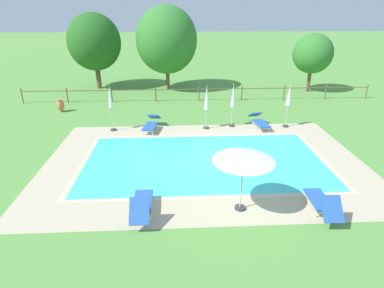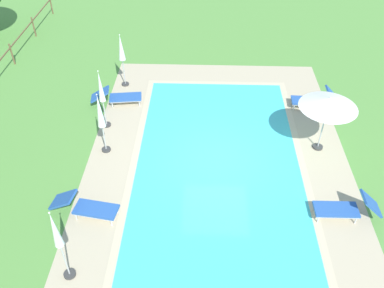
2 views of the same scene
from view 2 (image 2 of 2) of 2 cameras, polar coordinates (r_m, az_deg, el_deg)
ground_plane at (r=14.34m, az=3.61°, el=-2.46°), size 160.00×160.00×0.00m
pool_deck_paving at (r=14.33m, az=3.61°, el=-2.45°), size 13.75×9.09×0.01m
swimming_pool_water at (r=14.33m, az=3.61°, el=-2.44°), size 10.26×5.60×0.01m
pool_coping_rim at (r=14.33m, az=3.62°, el=-2.43°), size 10.74×6.08×0.01m
sun_lounger_north_near_steps at (r=17.21m, az=-10.24°, el=6.51°), size 0.86×2.11×0.76m
sun_lounger_north_mid at (r=17.44m, az=16.73°, el=5.96°), size 0.68×1.95×0.93m
sun_lounger_north_far at (r=12.75m, az=-14.47°, el=-8.45°), size 0.93×2.12×0.76m
sun_lounger_north_end at (r=13.12m, az=20.65°, el=-8.33°), size 0.61×1.94×0.92m
patio_umbrella_open_foreground at (r=14.43m, az=18.51°, el=5.43°), size 1.97×1.97×2.19m
patio_umbrella_closed_row_west at (r=15.39m, az=-12.52°, el=7.16°), size 0.32×0.32×2.42m
patio_umbrella_closed_row_mid_west at (r=14.12m, az=-12.66°, el=4.01°), size 0.32×0.32×2.40m
patio_umbrella_closed_row_centre at (r=17.85m, az=-9.79°, el=12.59°), size 0.32×0.32×2.39m
patio_umbrella_closed_row_mid_east at (r=10.55m, az=-18.26°, el=-12.09°), size 0.32×0.32×2.52m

